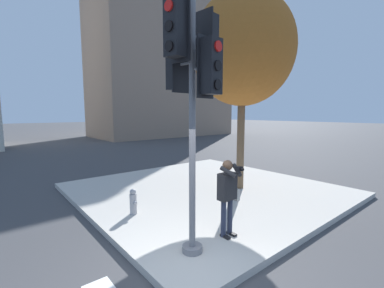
% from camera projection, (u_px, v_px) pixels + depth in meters
% --- Properties ---
extents(ground_plane, '(160.00, 160.00, 0.00)m').
position_uv_depth(ground_plane, '(191.00, 285.00, 4.19)').
color(ground_plane, '#424244').
extents(sidewalk_corner, '(8.00, 8.00, 0.16)m').
position_uv_depth(sidewalk_corner, '(205.00, 190.00, 9.07)').
color(sidewalk_corner, '#BCB7AD').
rests_on(sidewalk_corner, ground_plane).
extents(traffic_signal_pole, '(1.17, 1.17, 4.76)m').
position_uv_depth(traffic_signal_pole, '(193.00, 73.00, 4.49)').
color(traffic_signal_pole, slate).
rests_on(traffic_signal_pole, sidewalk_corner).
extents(person_photographer, '(0.58, 0.54, 1.65)m').
position_uv_depth(person_photographer, '(228.00, 191.00, 5.43)').
color(person_photographer, black).
rests_on(person_photographer, sidewalk_corner).
extents(street_tree, '(3.40, 3.40, 6.61)m').
position_uv_depth(street_tree, '(243.00, 50.00, 8.50)').
color(street_tree, brown).
rests_on(street_tree, sidewalk_corner).
extents(fire_hydrant, '(0.18, 0.24, 0.67)m').
position_uv_depth(fire_hydrant, '(133.00, 202.00, 6.69)').
color(fire_hydrant, '#99999E').
rests_on(fire_hydrant, sidewalk_corner).
extents(building_right, '(16.66, 8.66, 19.11)m').
position_uv_depth(building_right, '(162.00, 58.00, 31.62)').
color(building_right, gray).
rests_on(building_right, ground_plane).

